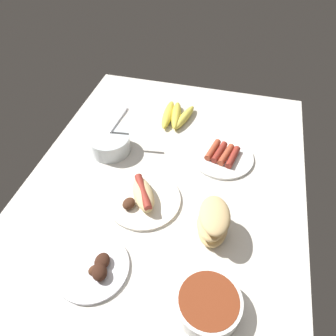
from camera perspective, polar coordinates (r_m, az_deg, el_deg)
The scene contains 8 objects.
ground_plane at distance 107.52cm, azimuth -0.61°, elevation -3.21°, with size 120.00×90.00×3.00cm, color silver.
plate_hotdog_assembled at distance 100.49cm, azimuth -4.45°, elevation -5.16°, with size 23.10×23.10×5.61cm.
bowl_chili at distance 83.32cm, azimuth 7.09°, elevation -22.63°, with size 15.91×15.91×5.02cm.
plate_sausages at distance 115.55cm, azimuth 9.55°, elevation 2.16°, with size 21.92×21.92×3.31cm.
banana_bunch at distance 130.67cm, azimuth 1.36°, elevation 9.24°, with size 18.19×12.72×3.75cm.
plate_grilled_meat at distance 90.59cm, azimuth -12.95°, elevation -16.73°, with size 19.75×19.75×4.17cm.
bowl_coleslaw at distance 116.97cm, azimuth -10.23°, elevation 4.39°, with size 14.41×14.41×15.96cm.
bread_stack at distance 91.35cm, azimuth 8.02°, elevation -9.34°, with size 14.94×10.71×10.80cm.
Camera 1 is at (-67.69, -18.62, 79.93)cm, focal length 34.55 mm.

